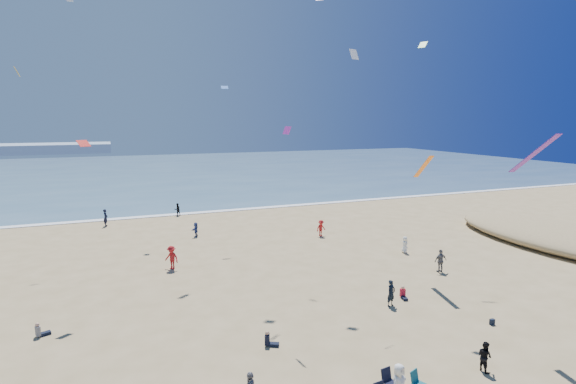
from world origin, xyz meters
name	(u,v)px	position (x,y,z in m)	size (l,w,h in m)	color
ocean	(138,172)	(0.00, 95.00, 0.03)	(220.00, 100.00, 0.06)	#476B84
surf_line	(163,215)	(0.00, 45.00, 0.04)	(220.00, 1.20, 0.08)	white
standing_flyers	(290,276)	(5.67, 16.83, 0.85)	(34.04, 46.48, 1.92)	white
seated_group	(312,359)	(2.74, 6.67, 0.42)	(22.86, 20.23, 0.84)	white
navy_bag	(492,322)	(14.42, 6.94, 0.17)	(0.28, 0.18, 0.34)	black
kites_aloft	(361,66)	(8.54, 12.60, 15.01)	(37.68, 47.39, 23.60)	white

